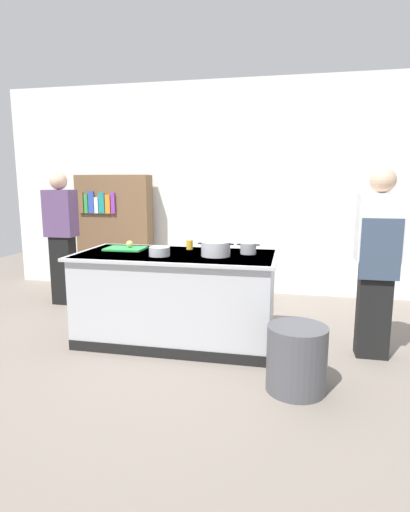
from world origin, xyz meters
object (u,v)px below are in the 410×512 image
at_px(mixing_bowl, 159,251).
at_px(person_chef, 377,259).
at_px(person_guest, 62,236).
at_px(sauce_pan, 248,248).
at_px(juice_cup, 190,245).
at_px(bookshelf, 115,233).
at_px(stock_pot, 216,249).
at_px(onion, 130,244).
at_px(trash_bin, 297,358).

xyz_separation_m(mixing_bowl, person_chef, (1.99, 0.16, -0.03)).
height_order(person_chef, person_guest, same).
bearing_deg(person_chef, sauce_pan, 82.04).
xyz_separation_m(juice_cup, bookshelf, (-1.52, 1.52, -0.10)).
relative_size(stock_pot, person_guest, 0.20).
distance_m(onion, bookshelf, 1.88).
distance_m(stock_pot, person_chef, 1.46).
relative_size(stock_pot, juice_cup, 3.43).
distance_m(trash_bin, person_guest, 3.54).
relative_size(onion, sauce_pan, 0.33).
bearing_deg(juice_cup, mixing_bowl, -113.30).
distance_m(sauce_pan, mixing_bowl, 0.87).
distance_m(juice_cup, person_guest, 2.01).
bearing_deg(trash_bin, juice_cup, 135.90).
xyz_separation_m(stock_pot, sauce_pan, (0.29, 0.18, -0.02)).
xyz_separation_m(onion, bookshelf, (-0.90, 1.64, -0.10)).
xyz_separation_m(trash_bin, bookshelf, (-2.63, 2.60, 0.60)).
bearing_deg(person_guest, person_chef, 61.63).
distance_m(trash_bin, person_chef, 1.24).
height_order(sauce_pan, person_guest, person_guest).
relative_size(stock_pot, sauce_pan, 1.55).
relative_size(person_chef, bookshelf, 1.01).
relative_size(sauce_pan, bookshelf, 0.13).
bearing_deg(onion, bookshelf, 118.78).
bearing_deg(juice_cup, onion, -168.59).
height_order(person_chef, bookshelf, person_chef).
height_order(stock_pot, person_guest, person_guest).
xyz_separation_m(juice_cup, trash_bin, (1.11, -1.08, -0.69)).
xyz_separation_m(mixing_bowl, trash_bin, (1.30, -0.64, -0.69)).
bearing_deg(sauce_pan, bookshelf, 142.14).
relative_size(onion, mixing_bowl, 0.36).
height_order(sauce_pan, mixing_bowl, sauce_pan).
xyz_separation_m(mixing_bowl, juice_cup, (0.19, 0.44, 0.01)).
xyz_separation_m(sauce_pan, trash_bin, (0.48, -0.93, -0.70)).
distance_m(onion, mixing_bowl, 0.53).
relative_size(sauce_pan, trash_bin, 0.43).
bearing_deg(person_guest, bookshelf, 142.25).
xyz_separation_m(onion, juice_cup, (0.62, 0.12, -0.01)).
distance_m(onion, sauce_pan, 1.25).
distance_m(stock_pot, bookshelf, 2.63).
bearing_deg(mixing_bowl, trash_bin, -26.23).
bearing_deg(juice_cup, sauce_pan, -13.38).
height_order(juice_cup, trash_bin, juice_cup).
distance_m(onion, stock_pot, 0.98).
xyz_separation_m(juice_cup, person_guest, (-1.89, 0.69, -0.04)).
bearing_deg(bookshelf, person_guest, -114.01).
bearing_deg(person_chef, mixing_bowl, 92.77).
distance_m(sauce_pan, juice_cup, 0.65).
xyz_separation_m(onion, trash_bin, (1.73, -0.95, -0.70)).
relative_size(stock_pot, person_chef, 0.20).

